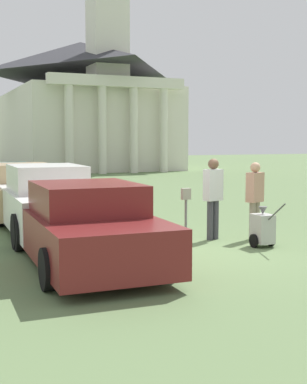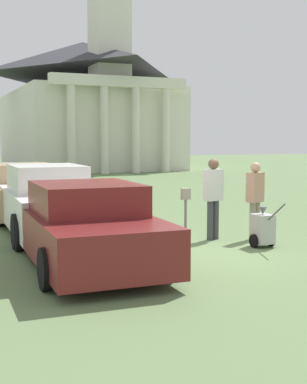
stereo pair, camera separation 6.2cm
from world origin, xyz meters
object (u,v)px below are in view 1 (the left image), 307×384
object	(u,v)px
parking_meter	(186,208)
equipment_cart	(263,228)
person_supervisor	(255,195)
parked_car_teal	(6,185)
person_worker	(213,193)
church	(82,100)
parked_car_tan	(21,192)
parked_car_maroon	(85,226)
parked_car_white	(45,202)

from	to	relation	value
parking_meter	equipment_cart	distance (m)	1.82
person_supervisor	parked_car_teal	bearing A→B (deg)	-87.50
person_worker	parking_meter	bearing A→B (deg)	26.80
parked_car_teal	church	world-z (taller)	church
parked_car_tan	church	xyz separation A→B (m)	(9.41, 26.23, 4.66)
parked_car_maroon	parking_meter	xyz separation A→B (m)	(2.07, 0.08, 0.22)
church	person_supervisor	bearing A→B (deg)	-99.27
parking_meter	church	size ratio (longest dim) A/B	0.06
equipment_cart	person_worker	bearing A→B (deg)	116.57
parked_car_maroon	parked_car_teal	bearing A→B (deg)	91.67
parked_car_tan	person_worker	distance (m)	6.42
parked_car_teal	church	xyz separation A→B (m)	(9.41, 23.33, 4.70)
parked_car_tan	person_supervisor	distance (m)	7.16
parked_car_maroon	person_supervisor	world-z (taller)	person_supervisor
parked_car_maroon	parking_meter	distance (m)	2.08
parked_car_maroon	church	world-z (taller)	church
person_supervisor	church	xyz separation A→B (m)	(5.23, 32.04, 4.39)
person_supervisor	church	bearing A→B (deg)	-122.41
parked_car_tan	church	world-z (taller)	church
parked_car_maroon	parked_car_teal	distance (m)	9.54
parked_car_white	parked_car_teal	size ratio (longest dim) A/B	1.01
parked_car_maroon	parked_car_white	bearing A→B (deg)	91.67
parked_car_tan	parked_car_maroon	bearing A→B (deg)	-88.33
parked_car_white	equipment_cart	xyz separation A→B (m)	(3.81, -3.30, -0.37)
parking_meter	equipment_cart	world-z (taller)	parking_meter
parked_car_white	parking_meter	bearing A→B (deg)	-55.60
parking_meter	church	xyz separation A→B (m)	(7.34, 32.80, 4.48)
parked_car_teal	church	size ratio (longest dim) A/B	0.22
parked_car_maroon	church	distance (m)	34.52
parked_car_white	parked_car_teal	distance (m)	6.25
parked_car_teal	parking_meter	world-z (taller)	parked_car_teal
parking_meter	equipment_cart	xyz separation A→B (m)	(1.75, -0.08, -0.51)
parking_meter	parked_car_maroon	bearing A→B (deg)	-177.89
parked_car_white	church	world-z (taller)	church
parked_car_maroon	parked_car_white	xyz separation A→B (m)	(-0.00, 3.29, 0.08)
parked_car_maroon	person_worker	world-z (taller)	person_worker
equipment_cart	church	world-z (taller)	church
parked_car_white	parked_car_teal	world-z (taller)	parked_car_white
parked_car_teal	church	distance (m)	25.59
parked_car_teal	person_worker	distance (m)	9.03
parked_car_white	church	bearing A→B (deg)	74.02
parked_car_teal	person_worker	xyz separation A→B (m)	(3.28, -8.41, 0.36)
person_supervisor	parked_car_tan	bearing A→B (deg)	-77.41
parked_car_white	parked_car_teal	bearing A→B (deg)	91.67
parking_meter	person_supervisor	distance (m)	2.25
person_supervisor	church	size ratio (longest dim) A/B	0.08
parked_car_white	person_supervisor	xyz separation A→B (m)	(4.18, -2.46, 0.23)
person_supervisor	person_worker	bearing A→B (deg)	-41.58
parked_car_teal	person_supervisor	xyz separation A→B (m)	(4.18, -8.71, 0.30)
parked_car_teal	parked_car_white	bearing A→B (deg)	-88.33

